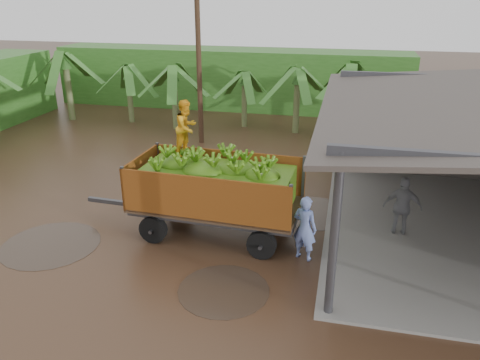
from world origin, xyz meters
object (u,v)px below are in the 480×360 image
banana_trailer (216,188)px  man_grey (402,207)px  utility_pole (199,53)px  man_blue (305,228)px

banana_trailer → man_grey: 5.61m
man_grey → utility_pole: size_ratio=0.23×
banana_trailer → man_blue: banana_trailer is taller
man_blue → man_grey: (2.72, 1.98, 0.01)m
banana_trailer → utility_pole: (-3.24, 8.78, 2.76)m
man_grey → banana_trailer: bearing=14.3°
banana_trailer → man_blue: size_ratio=3.69×
man_blue → utility_pole: 11.85m
man_grey → man_blue: bearing=39.0°
utility_pole → man_grey: bearing=-41.4°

